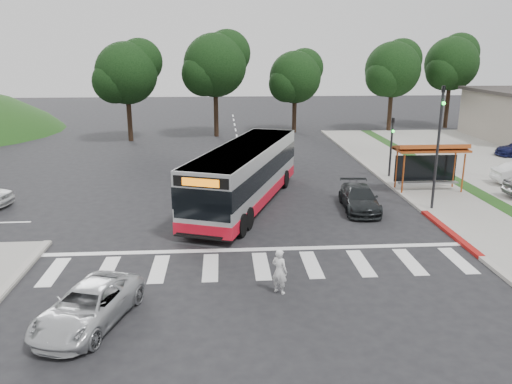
{
  "coord_description": "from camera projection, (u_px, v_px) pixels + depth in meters",
  "views": [
    {
      "loc": [
        -1.45,
        -23.05,
        8.2
      ],
      "look_at": [
        0.13,
        0.05,
        1.6
      ],
      "focal_mm": 35.0,
      "sensor_mm": 36.0,
      "label": 1
    }
  ],
  "objects": [
    {
      "name": "pedestrian",
      "position": [
        279.0,
        271.0,
        17.28
      ],
      "size": [
        0.71,
        0.68,
        1.63
      ],
      "primitive_type": "imported",
      "rotation": [
        0.0,
        0.0,
        2.47
      ],
      "color": "white",
      "rests_on": "ground"
    },
    {
      "name": "crosswalk_ladder",
      "position": [
        261.0,
        266.0,
        19.65
      ],
      "size": [
        18.0,
        2.6,
        0.01
      ],
      "primitive_type": "cube",
      "color": "silver",
      "rests_on": "ground"
    },
    {
      "name": "tree_ne_a",
      "position": [
        393.0,
        69.0,
        50.69
      ],
      "size": [
        6.16,
        5.74,
        9.3
      ],
      "color": "black",
      "rests_on": "parking_lot"
    },
    {
      "name": "traffic_signal_ne_short",
      "position": [
        392.0,
        141.0,
        32.55
      ],
      "size": [
        0.18,
        0.37,
        4.0
      ],
      "color": "black",
      "rests_on": "ground"
    },
    {
      "name": "curb_east",
      "position": [
        382.0,
        179.0,
        32.7
      ],
      "size": [
        0.3,
        40.0,
        0.15
      ],
      "primitive_type": "cube",
      "color": "#9E9991",
      "rests_on": "ground"
    },
    {
      "name": "dark_sedan",
      "position": [
        359.0,
        198.0,
        26.44
      ],
      "size": [
        2.12,
        4.47,
        1.26
      ],
      "primitive_type": "imported",
      "rotation": [
        0.0,
        0.0,
        -0.08
      ],
      "color": "black",
      "rests_on": "ground"
    },
    {
      "name": "tree_north_c",
      "position": [
        127.0,
        72.0,
        45.17
      ],
      "size": [
        6.16,
        5.74,
        9.3
      ],
      "color": "black",
      "rests_on": "ground"
    },
    {
      "name": "silver_suv_south",
      "position": [
        88.0,
        306.0,
        15.35
      ],
      "size": [
        3.19,
        4.71,
        1.2
      ],
      "primitive_type": "imported",
      "rotation": [
        0.0,
        0.0,
        -0.3
      ],
      "color": "#B8BABD",
      "rests_on": "ground"
    },
    {
      "name": "bus_shelter",
      "position": [
        430.0,
        153.0,
        29.42
      ],
      "size": [
        4.2,
        1.6,
        2.86
      ],
      "color": "#A6481B",
      "rests_on": "sidewalk_east"
    },
    {
      "name": "ground",
      "position": [
        253.0,
        224.0,
        24.45
      ],
      "size": [
        140.0,
        140.0,
        0.0
      ],
      "primitive_type": "plane",
      "color": "black",
      "rests_on": "ground"
    },
    {
      "name": "sidewalk_east",
      "position": [
        412.0,
        178.0,
        32.84
      ],
      "size": [
        4.0,
        40.0,
        0.12
      ],
      "primitive_type": "cube",
      "color": "gray",
      "rests_on": "ground"
    },
    {
      "name": "tree_north_b",
      "position": [
        296.0,
        76.0,
        50.22
      ],
      "size": [
        5.72,
        5.33,
        8.43
      ],
      "color": "black",
      "rests_on": "ground"
    },
    {
      "name": "tree_north_a",
      "position": [
        216.0,
        64.0,
        47.44
      ],
      "size": [
        6.6,
        6.15,
        10.17
      ],
      "color": "black",
      "rests_on": "ground"
    },
    {
      "name": "tree_ne_b",
      "position": [
        452.0,
        63.0,
        52.92
      ],
      "size": [
        6.16,
        5.74,
        10.02
      ],
      "color": "black",
      "rests_on": "ground"
    },
    {
      "name": "curb_east_red",
      "position": [
        450.0,
        232.0,
        23.11
      ],
      "size": [
        0.32,
        6.0,
        0.15
      ],
      "primitive_type": "cube",
      "color": "maroon",
      "rests_on": "ground"
    },
    {
      "name": "traffic_signal_ne_tall",
      "position": [
        439.0,
        138.0,
        25.46
      ],
      "size": [
        0.18,
        0.37,
        6.5
      ],
      "color": "black",
      "rests_on": "ground"
    },
    {
      "name": "transit_bus",
      "position": [
        245.0,
        176.0,
        27.08
      ],
      "size": [
        6.86,
        12.73,
        3.24
      ],
      "primitive_type": null,
      "rotation": [
        0.0,
        0.0,
        -0.35
      ],
      "color": "#A8AAAD",
      "rests_on": "ground"
    }
  ]
}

